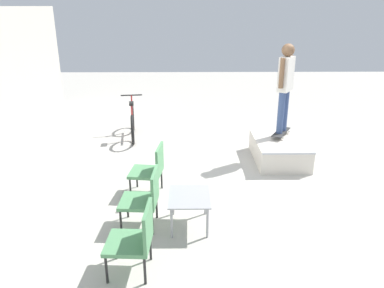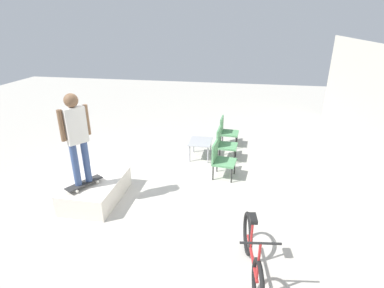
{
  "view_description": "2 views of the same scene",
  "coord_description": "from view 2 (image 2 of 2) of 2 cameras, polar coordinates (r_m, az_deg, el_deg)",
  "views": [
    {
      "loc": [
        -6.18,
        0.8,
        3.0
      ],
      "look_at": [
        -0.4,
        0.73,
        0.87
      ],
      "focal_mm": 35.0,
      "sensor_mm": 36.0,
      "label": 1
    },
    {
      "loc": [
        5.93,
        1.85,
        3.53
      ],
      "look_at": [
        -0.34,
        0.75,
        0.86
      ],
      "focal_mm": 28.0,
      "sensor_mm": 36.0,
      "label": 2
    }
  ],
  "objects": [
    {
      "name": "patio_chair_right",
      "position": [
        7.12,
        5.49,
        -2.77
      ],
      "size": [
        0.58,
        0.58,
        0.87
      ],
      "rotation": [
        0.0,
        0.0,
        3.02
      ],
      "color": "black",
      "rests_on": "ground_plane"
    },
    {
      "name": "person_skater",
      "position": [
        5.92,
        -21.22,
        2.08
      ],
      "size": [
        0.48,
        0.38,
        1.79
      ],
      "rotation": [
        0.0,
        0.0,
        -0.61
      ],
      "color": "#384C7A",
      "rests_on": "skateboard_on_ramp"
    },
    {
      "name": "coffee_table",
      "position": [
        8.11,
        1.64,
        0.09
      ],
      "size": [
        0.72,
        0.59,
        0.48
      ],
      "color": "#9E9EA3",
      "rests_on": "ground_plane"
    },
    {
      "name": "bicycle",
      "position": [
        4.7,
        11.42,
        -20.1
      ],
      "size": [
        1.71,
        0.52,
        0.96
      ],
      "rotation": [
        0.0,
        0.0,
        0.13
      ],
      "color": "black",
      "rests_on": "ground_plane"
    },
    {
      "name": "skateboard_on_ramp",
      "position": [
        6.35,
        -19.85,
        -7.03
      ],
      "size": [
        0.75,
        0.54,
        0.07
      ],
      "rotation": [
        0.0,
        0.0,
        -0.51
      ],
      "color": "#2D2D2D",
      "rests_on": "skate_ramp_box"
    },
    {
      "name": "patio_chair_center",
      "position": [
        8.03,
        6.09,
        0.23
      ],
      "size": [
        0.55,
        0.55,
        0.87
      ],
      "rotation": [
        0.0,
        0.0,
        3.08
      ],
      "color": "black",
      "rests_on": "ground_plane"
    },
    {
      "name": "skate_ramp_box",
      "position": [
        6.66,
        -17.82,
        -8.31
      ],
      "size": [
        1.49,
        0.99,
        0.46
      ],
      "color": "silver",
      "rests_on": "ground_plane"
    },
    {
      "name": "ground_plane",
      "position": [
        7.15,
        -6.42,
        -7.03
      ],
      "size": [
        24.0,
        24.0,
        0.0
      ],
      "primitive_type": "plane",
      "color": "#B7B2A8"
    },
    {
      "name": "patio_chair_left",
      "position": [
        8.95,
        6.58,
        2.62
      ],
      "size": [
        0.55,
        0.55,
        0.87
      ],
      "rotation": [
        0.0,
        0.0,
        3.09
      ],
      "color": "black",
      "rests_on": "ground_plane"
    }
  ]
}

